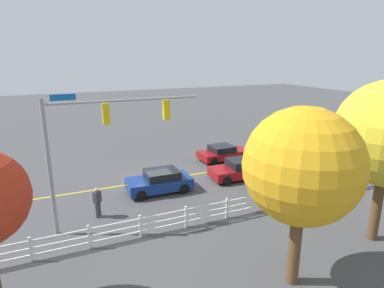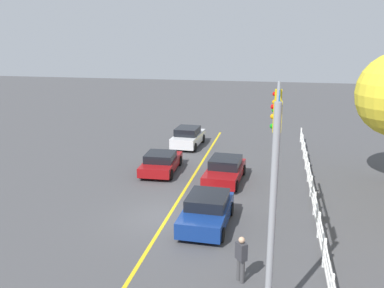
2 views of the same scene
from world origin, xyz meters
TOP-DOWN VIEW (x-y plane):
  - ground_plane at (0.00, 0.00)m, footprint 120.00×120.00m
  - lane_center_stripe at (-4.00, 0.00)m, footprint 28.00×0.16m
  - signal_assembly at (4.39, 4.79)m, footprint 7.51×0.38m
  - car_0 at (-6.55, -2.15)m, footprint 4.27×2.15m
  - car_1 at (0.34, 1.93)m, footprint 4.09×2.09m
  - car_2 at (-12.88, -1.80)m, footprint 4.12×2.04m
  - car_3 at (-5.63, 1.98)m, footprint 4.31×2.18m
  - pedestrian at (4.46, 3.83)m, footprint 0.47×0.46m
  - white_rail_fence at (-3.00, 6.74)m, footprint 26.10×0.10m
  - tree_0 at (-1.59, 12.20)m, footprint 4.21×4.21m

SIDE VIEW (x-z plane):
  - ground_plane at x=0.00m, z-range 0.00..0.00m
  - lane_center_stripe at x=-4.00m, z-range 0.00..0.01m
  - white_rail_fence at x=-3.00m, z-range 0.03..1.18m
  - car_0 at x=-6.55m, z-range -0.02..1.24m
  - car_3 at x=-5.63m, z-range -0.02..1.36m
  - car_1 at x=0.34m, z-range -0.01..1.40m
  - car_2 at x=-12.88m, z-range -0.02..1.49m
  - pedestrian at x=4.46m, z-range 0.08..1.77m
  - tree_0 at x=-1.59m, z-range 1.28..8.12m
  - signal_assembly at x=4.39m, z-range 1.40..8.17m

